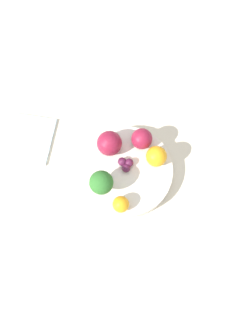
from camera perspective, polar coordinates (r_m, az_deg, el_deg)
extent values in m
plane|color=gray|center=(0.76, 0.00, -1.43)|extent=(6.00, 6.00, 0.00)
cube|color=beige|center=(0.75, 0.00, -1.22)|extent=(1.20, 1.20, 0.02)
cylinder|color=silver|center=(0.72, 0.00, -0.63)|extent=(0.20, 0.20, 0.03)
cylinder|color=#99C17A|center=(0.69, -4.13, -3.20)|extent=(0.02, 0.02, 0.03)
sphere|color=#2D6B28|center=(0.66, -4.32, -2.54)|extent=(0.05, 0.05, 0.05)
sphere|color=maroon|center=(0.70, -2.90, 4.31)|extent=(0.05, 0.05, 0.05)
sphere|color=maroon|center=(0.71, 2.80, 5.09)|extent=(0.05, 0.05, 0.05)
sphere|color=orange|center=(0.67, -0.90, -6.33)|extent=(0.03, 0.03, 0.03)
sphere|color=orange|center=(0.70, 5.32, 2.04)|extent=(0.04, 0.04, 0.04)
sphere|color=#511938|center=(0.70, -0.67, 1.11)|extent=(0.02, 0.02, 0.02)
sphere|color=#511938|center=(0.70, -0.20, 0.04)|extent=(0.02, 0.02, 0.02)
sphere|color=#511938|center=(0.70, 0.51, 0.94)|extent=(0.02, 0.02, 0.02)
cube|color=silver|center=(0.80, -16.37, 4.90)|extent=(0.14, 0.14, 0.01)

